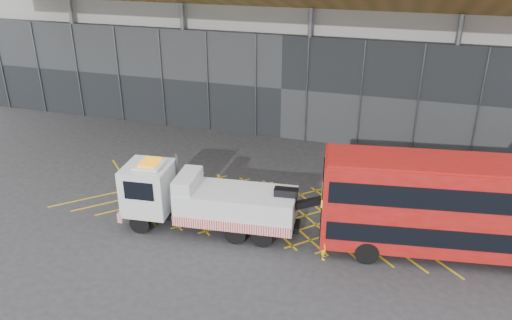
% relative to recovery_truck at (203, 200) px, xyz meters
% --- Properties ---
extents(ground_plane, '(120.00, 120.00, 0.00)m').
position_rel_recovery_truck_xyz_m(ground_plane, '(-1.37, 2.93, -1.78)').
color(ground_plane, '#2C2C2E').
extents(road_markings, '(23.16, 7.16, 0.01)m').
position_rel_recovery_truck_xyz_m(road_markings, '(1.83, 2.93, -1.77)').
color(road_markings, gold).
rests_on(road_markings, ground_plane).
extents(construction_building, '(55.00, 23.97, 18.00)m').
position_rel_recovery_truck_xyz_m(construction_building, '(0.55, 21.32, 7.20)').
color(construction_building, gray).
rests_on(construction_building, ground_plane).
extents(recovery_truck, '(11.09, 3.52, 3.84)m').
position_rel_recovery_truck_xyz_m(recovery_truck, '(0.00, 0.00, 0.00)').
color(recovery_truck, black).
rests_on(recovery_truck, ground_plane).
extents(bus_towed, '(12.87, 4.75, 5.12)m').
position_rel_recovery_truck_xyz_m(bus_towed, '(12.55, 1.29, 1.07)').
color(bus_towed, '#9E0F0C').
rests_on(bus_towed, ground_plane).
extents(worker, '(0.44, 0.60, 1.51)m').
position_rel_recovery_truck_xyz_m(worker, '(6.76, -0.85, -1.02)').
color(worker, yellow).
rests_on(worker, ground_plane).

